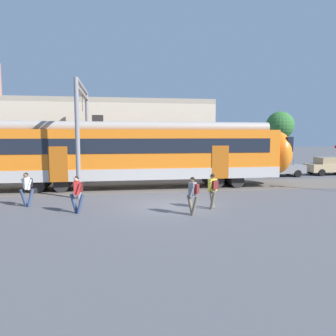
{
  "coord_description": "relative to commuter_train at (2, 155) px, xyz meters",
  "views": [
    {
      "loc": [
        -2.56,
        -15.55,
        3.42
      ],
      "look_at": [
        0.35,
        2.64,
        1.6
      ],
      "focal_mm": 35.0,
      "sensor_mm": 36.0,
      "label": 1
    }
  ],
  "objects": [
    {
      "name": "pedestrian_yellow",
      "position": [
        11.37,
        -6.82,
        -1.26
      ],
      "size": [
        0.52,
        0.71,
        1.67
      ],
      "color": "#6B6051",
      "rests_on": "ground"
    },
    {
      "name": "pedestrian_white",
      "position": [
        2.67,
        -4.92,
        -1.26
      ],
      "size": [
        0.71,
        0.51,
        1.67
      ],
      "color": "navy",
      "rests_on": "ground"
    },
    {
      "name": "parked_car_tan",
      "position": [
        25.41,
        4.58,
        -1.47
      ],
      "size": [
        4.0,
        1.77,
        1.54
      ],
      "color": "tan",
      "rests_on": "ground"
    },
    {
      "name": "catenary_gantry",
      "position": [
        4.9,
        0.0,
        2.06
      ],
      "size": [
        0.24,
        6.64,
        6.53
      ],
      "color": "gray",
      "rests_on": "ground"
    },
    {
      "name": "background_building",
      "position": [
        4.18,
        7.27,
        0.95
      ],
      "size": [
        21.77,
        5.0,
        9.2
      ],
      "color": "beige",
      "rests_on": "ground"
    },
    {
      "name": "pedestrian_red",
      "position": [
        5.22,
        -6.72,
        -1.26
      ],
      "size": [
        0.65,
        0.53,
        1.67
      ],
      "color": "navy",
      "rests_on": "ground"
    },
    {
      "name": "parked_car_grey",
      "position": [
        20.51,
        4.2,
        -1.47
      ],
      "size": [
        4.01,
        1.79,
        1.54
      ],
      "color": "gray",
      "rests_on": "ground"
    },
    {
      "name": "ground_plane",
      "position": [
        9.48,
        -5.86,
        -2.25
      ],
      "size": [
        160.0,
        160.0,
        0.0
      ],
      "primitive_type": "plane",
      "color": "#515156"
    },
    {
      "name": "pedestrian_grey",
      "position": [
        10.18,
        -7.84,
        -1.26
      ],
      "size": [
        0.53,
        0.67,
        1.67
      ],
      "color": "#6B6051",
      "rests_on": "ground"
    },
    {
      "name": "street_tree_right",
      "position": [
        25.24,
        13.22,
        2.3
      ],
      "size": [
        3.1,
        3.1,
        6.14
      ],
      "color": "brown",
      "rests_on": "ground"
    },
    {
      "name": "commuter_train",
      "position": [
        0.0,
        0.0,
        0.0
      ],
      "size": [
        38.05,
        3.07,
        4.73
      ],
      "color": "#B2ADA8",
      "rests_on": "ground"
    }
  ]
}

